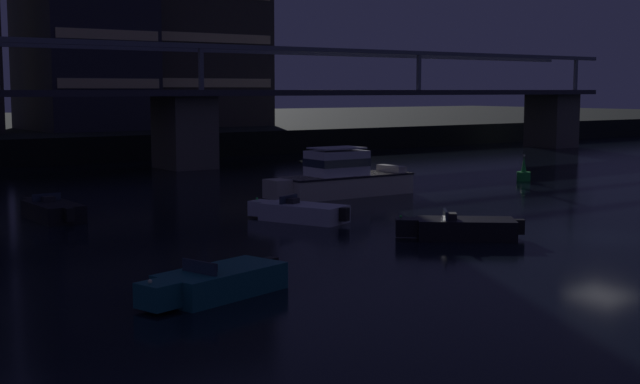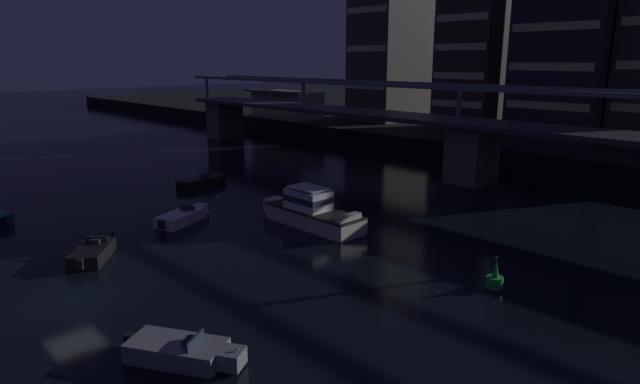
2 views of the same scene
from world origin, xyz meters
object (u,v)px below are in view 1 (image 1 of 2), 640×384
at_px(tower_central, 82,13).
at_px(speedboat_near_center, 300,212).
at_px(speedboat_mid_center, 216,283).
at_px(speedboat_mid_right, 461,228).
at_px(tower_east_tall, 187,18).
at_px(channel_buoy, 524,174).
at_px(speedboat_mid_left, 52,210).
at_px(cabin_cruiser_near_left, 341,178).
at_px(river_bridge, 184,110).

distance_m(tower_central, speedboat_near_center, 51.57).
xyz_separation_m(speedboat_mid_center, speedboat_mid_right, (12.88, 3.01, 0.00)).
xyz_separation_m(tower_central, tower_east_tall, (12.46, 2.52, 0.29)).
bearing_deg(channel_buoy, tower_central, 107.88).
bearing_deg(speedboat_near_center, speedboat_mid_left, 141.96).
bearing_deg(speedboat_mid_left, tower_east_tall, 56.47).
bearing_deg(cabin_cruiser_near_left, channel_buoy, -1.77).
distance_m(tower_central, channel_buoy, 47.29).
distance_m(speedboat_near_center, speedboat_mid_center, 14.68).
relative_size(tower_central, speedboat_mid_center, 4.35).
bearing_deg(river_bridge, speedboat_near_center, -105.82).
height_order(speedboat_near_center, speedboat_mid_right, same).
relative_size(tower_central, tower_east_tall, 0.97).
xyz_separation_m(tower_east_tall, speedboat_mid_left, (-29.57, -44.64, -13.20)).
bearing_deg(speedboat_mid_right, cabin_cruiser_near_left, 72.72).
bearing_deg(tower_east_tall, speedboat_mid_right, -106.54).
relative_size(cabin_cruiser_near_left, speedboat_mid_right, 1.98).
height_order(cabin_cruiser_near_left, speedboat_near_center, cabin_cruiser_near_left).
bearing_deg(speedboat_mid_right, tower_central, 84.78).
height_order(river_bridge, speedboat_mid_left, river_bridge).
bearing_deg(tower_east_tall, channel_buoy, -88.10).
relative_size(tower_central, speedboat_mid_left, 4.34).
bearing_deg(river_bridge, tower_central, 89.48).
distance_m(cabin_cruiser_near_left, speedboat_mid_right, 14.73).
relative_size(tower_central, cabin_cruiser_near_left, 2.47).
bearing_deg(tower_central, speedboat_mid_right, -95.22).
bearing_deg(speedboat_mid_right, speedboat_mid_left, 128.88).
relative_size(river_bridge, speedboat_near_center, 18.09).
height_order(river_bridge, speedboat_near_center, river_bridge).
xyz_separation_m(speedboat_mid_center, channel_buoy, (32.05, 16.61, 0.06)).
distance_m(river_bridge, channel_buoy, 25.99).
xyz_separation_m(river_bridge, speedboat_mid_right, (-5.00, -35.01, -4.08)).
distance_m(speedboat_mid_left, speedboat_mid_center, 17.83).
height_order(tower_central, cabin_cruiser_near_left, tower_central).
xyz_separation_m(speedboat_near_center, channel_buoy, (21.93, 5.97, 0.06)).
bearing_deg(cabin_cruiser_near_left, speedboat_mid_right, -107.28).
bearing_deg(river_bridge, speedboat_mid_right, -98.13).
bearing_deg(speedboat_mid_left, speedboat_mid_right, -51.12).
height_order(cabin_cruiser_near_left, speedboat_mid_right, cabin_cruiser_near_left).
distance_m(river_bridge, speedboat_mid_center, 42.21).
height_order(speedboat_mid_center, speedboat_mid_right, same).
distance_m(tower_central, cabin_cruiser_near_left, 44.58).
bearing_deg(river_bridge, channel_buoy, -56.50).
bearing_deg(speedboat_near_center, channel_buoy, 15.24).
bearing_deg(tower_east_tall, speedboat_mid_left, -123.53).
height_order(speedboat_near_center, channel_buoy, channel_buoy).
relative_size(speedboat_mid_left, speedboat_mid_right, 1.13).
bearing_deg(river_bridge, tower_east_tall, 62.61).
xyz_separation_m(river_bridge, speedboat_mid_center, (-17.88, -38.02, -4.08)).
relative_size(tower_east_tall, speedboat_mid_right, 5.01).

